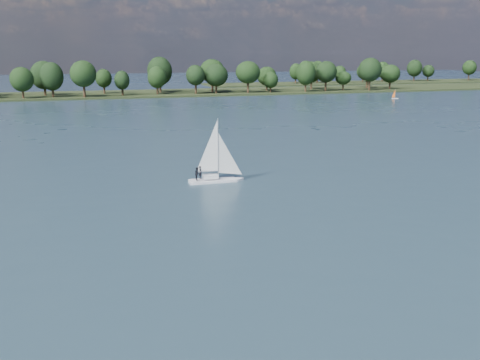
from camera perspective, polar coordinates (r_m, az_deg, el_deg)
name	(u,v)px	position (r m, az deg, el deg)	size (l,w,h in m)	color
ground	(165,132)	(123.07, -8.02, 5.13)	(700.00, 700.00, 0.00)	#233342
far_shore	(120,95)	(233.70, -12.63, 8.84)	(660.00, 40.00, 1.50)	black
far_shore_back	(388,83)	(333.32, 15.53, 9.97)	(220.00, 30.00, 1.40)	black
sailboat	(213,164)	(73.78, -2.89, 1.73)	(7.08, 2.05, 9.29)	white
dinghy_orange	(395,96)	(218.85, 16.21, 8.58)	(2.57, 1.74, 3.83)	white
treeline	(89,76)	(228.47, -15.80, 10.59)	(561.83, 74.24, 17.58)	black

